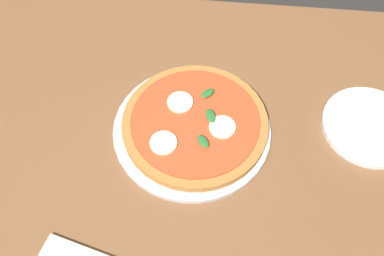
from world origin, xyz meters
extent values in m
plane|color=#2D2B28|center=(0.00, 0.00, 0.00)|extent=(6.00, 6.00, 0.00)
cube|color=brown|center=(0.00, 0.00, 0.71)|extent=(1.48, 0.93, 0.04)
cube|color=brown|center=(0.66, 0.38, 0.35)|extent=(0.07, 0.07, 0.69)
cylinder|color=silver|center=(0.10, 0.06, 0.74)|extent=(0.33, 0.33, 0.01)
cylinder|color=#B27033|center=(0.11, 0.06, 0.75)|extent=(0.30, 0.30, 0.02)
cylinder|color=#CC4723|center=(0.11, 0.06, 0.77)|extent=(0.26, 0.26, 0.00)
cylinder|color=beige|center=(0.16, 0.05, 0.77)|extent=(0.05, 0.05, 0.00)
cylinder|color=beige|center=(0.07, 0.10, 0.77)|extent=(0.05, 0.05, 0.00)
cylinder|color=beige|center=(0.05, 0.00, 0.77)|extent=(0.05, 0.05, 0.00)
ellipsoid|color=#286B2D|center=(0.13, 0.01, 0.77)|extent=(0.03, 0.04, 0.00)
ellipsoid|color=#286B2D|center=(0.13, 0.13, 0.77)|extent=(0.03, 0.03, 0.00)
ellipsoid|color=#286B2D|center=(0.14, 0.07, 0.77)|extent=(0.03, 0.04, 0.00)
cylinder|color=white|center=(0.47, 0.10, 0.74)|extent=(0.20, 0.20, 0.01)
camera|label=1|loc=(0.15, -0.40, 1.46)|focal=38.12mm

